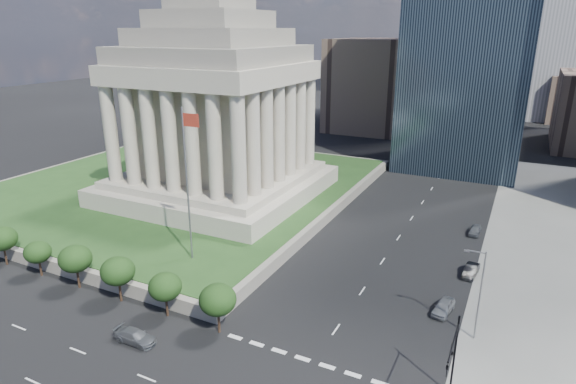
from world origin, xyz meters
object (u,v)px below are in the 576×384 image
Objects in this scene: flagpole at (188,177)px; parked_sedan_near at (443,307)px; parked_sedan_far at (475,230)px; traffic_signal_ne at (453,356)px; street_lamp_north at (479,290)px; war_memorial at (214,86)px; parked_sedan_mid at (471,271)px; suv_grey at (135,336)px.

flagpole is 4.61× the size of parked_sedan_near.
parked_sedan_near is 1.08× the size of parked_sedan_far.
parked_sedan_near is at bearing -88.28° from parked_sedan_far.
traffic_signal_ne is 1.84× the size of parked_sedan_near.
war_memorial is at bearing 154.08° from street_lamp_north.
traffic_signal_ne is at bearing -16.71° from flagpole.
parked_sedan_mid is (-1.00, 25.48, -4.54)m from traffic_signal_ne.
traffic_signal_ne is at bearing -82.46° from parked_sedan_mid.
traffic_signal_ne reaches higher than suv_grey.
parked_sedan_mid reaches higher than suv_grey.
parked_sedan_near reaches higher than suv_grey.
traffic_signal_ne is 11.34m from street_lamp_north.
street_lamp_north is at bearing -63.58° from suv_grey.
street_lamp_north is at bearing -80.98° from parked_sedan_far.
war_memorial is at bearing 164.57° from parked_sedan_near.
war_memorial is at bearing 174.32° from parked_sedan_mid.
war_memorial is 60.00m from traffic_signal_ne.
traffic_signal_ne is at bearing -94.19° from street_lamp_north.
parked_sedan_far is at bearing 99.55° from parked_sedan_mid.
parked_sedan_near is (-2.74, 14.81, -4.51)m from traffic_signal_ne.
parked_sedan_far is (-2.91, 28.62, -4.97)m from street_lamp_north.
parked_sedan_near reaches higher than parked_sedan_mid.
flagpole is 20.13m from suv_grey.
suv_grey is at bearing -75.10° from flagpole.
street_lamp_north is 2.48× the size of parked_sedan_far.
flagpole is 4.23× the size of suv_grey.
war_memorial reaches higher than traffic_signal_ne.
parked_sedan_near is (27.52, 19.81, 0.05)m from suv_grey.
suv_grey is (4.07, -15.31, -12.43)m from flagpole.
suv_grey is at bearing -128.53° from parked_sedan_mid.
parked_sedan_mid is at bearing 92.25° from traffic_signal_ne.
flagpole is at bearing 13.63° from suv_grey.
suv_grey is 1.17× the size of parked_sedan_far.
flagpole is at bearing -163.30° from parked_sedan_near.
parked_sedan_near is 10.81m from parked_sedan_mid.
war_memorial is 47.31m from suv_grey.
suv_grey is (-31.09, -16.31, -4.98)m from street_lamp_north.
flagpole reaches higher than parked_sedan_far.
parked_sedan_far is (0.66, 25.11, -0.05)m from parked_sedan_near.
war_memorial reaches higher than parked_sedan_near.
traffic_signal_ne is 1.98× the size of parked_sedan_far.
war_memorial is 3.90× the size of street_lamp_north.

